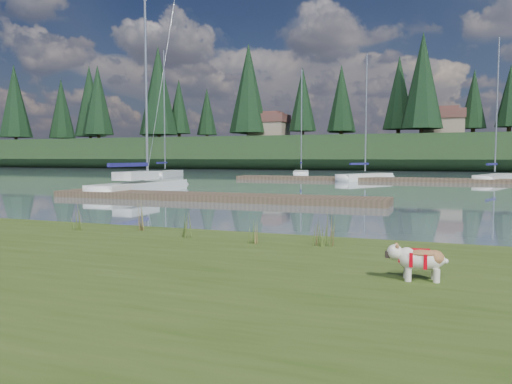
% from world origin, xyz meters
% --- Properties ---
extents(ground, '(200.00, 200.00, 0.00)m').
position_xyz_m(ground, '(0.00, 30.00, 0.00)').
color(ground, slate).
rests_on(ground, ground).
extents(bank, '(60.00, 9.00, 0.35)m').
position_xyz_m(bank, '(0.00, -6.00, 0.17)').
color(bank, '#384C1A').
rests_on(bank, ground).
extents(ridge, '(200.00, 20.00, 5.00)m').
position_xyz_m(ridge, '(0.00, 73.00, 2.50)').
color(ridge, black).
rests_on(ridge, ground).
extents(bulldog, '(0.78, 0.39, 0.46)m').
position_xyz_m(bulldog, '(5.59, -4.64, 0.64)').
color(bulldog, silver).
rests_on(bulldog, bank).
extents(sailboat_main, '(1.77, 8.62, 12.41)m').
position_xyz_m(sailboat_main, '(-9.77, 12.84, 0.42)').
color(sailboat_main, silver).
rests_on(sailboat_main, ground).
extents(dock_near, '(16.00, 2.00, 0.30)m').
position_xyz_m(dock_near, '(-4.00, 9.00, 0.15)').
color(dock_near, '#4C3D2C').
rests_on(dock_near, ground).
extents(dock_far, '(26.00, 2.20, 0.30)m').
position_xyz_m(dock_far, '(2.00, 30.00, 0.15)').
color(dock_far, '#4C3D2C').
rests_on(dock_far, ground).
extents(sailboat_bg_0, '(3.78, 8.76, 12.41)m').
position_xyz_m(sailboat_bg_0, '(-19.89, 32.30, 0.32)').
color(sailboat_bg_0, silver).
rests_on(sailboat_bg_0, ground).
extents(sailboat_bg_1, '(3.14, 7.25, 10.73)m').
position_xyz_m(sailboat_bg_1, '(-7.52, 37.78, 0.33)').
color(sailboat_bg_1, silver).
rests_on(sailboat_bg_1, ground).
extents(sailboat_bg_2, '(4.50, 6.78, 10.57)m').
position_xyz_m(sailboat_bg_2, '(0.16, 31.43, 0.33)').
color(sailboat_bg_2, silver).
rests_on(sailboat_bg_2, ground).
extents(sailboat_bg_3, '(3.97, 7.90, 11.51)m').
position_xyz_m(sailboat_bg_3, '(10.10, 33.33, 0.32)').
color(sailboat_bg_3, silver).
rests_on(sailboat_bg_3, ground).
extents(weed_0, '(0.17, 0.14, 0.72)m').
position_xyz_m(weed_0, '(-0.33, -2.10, 0.65)').
color(weed_0, '#475B23').
rests_on(weed_0, bank).
extents(weed_1, '(0.17, 0.14, 0.56)m').
position_xyz_m(weed_1, '(1.09, -2.62, 0.58)').
color(weed_1, '#475B23').
rests_on(weed_1, bank).
extents(weed_2, '(0.17, 0.14, 0.63)m').
position_xyz_m(weed_2, '(3.98, -2.58, 0.62)').
color(weed_2, '#475B23').
rests_on(weed_2, bank).
extents(weed_3, '(0.17, 0.14, 0.61)m').
position_xyz_m(weed_3, '(-1.65, -2.61, 0.61)').
color(weed_3, '#475B23').
rests_on(weed_3, bank).
extents(weed_4, '(0.17, 0.14, 0.52)m').
position_xyz_m(weed_4, '(2.59, -2.79, 0.57)').
color(weed_4, '#475B23').
rests_on(weed_4, bank).
extents(weed_5, '(0.17, 0.14, 0.58)m').
position_xyz_m(weed_5, '(3.76, -2.64, 0.59)').
color(weed_5, '#475B23').
rests_on(weed_5, bank).
extents(mud_lip, '(60.00, 0.50, 0.14)m').
position_xyz_m(mud_lip, '(0.00, -1.60, 0.07)').
color(mud_lip, '#33281C').
rests_on(mud_lip, ground).
extents(conifer_0, '(5.72, 5.72, 14.15)m').
position_xyz_m(conifer_0, '(-55.00, 67.00, 12.64)').
color(conifer_0, '#382619').
rests_on(conifer_0, ridge).
extents(conifer_1, '(4.40, 4.40, 11.30)m').
position_xyz_m(conifer_1, '(-40.00, 71.00, 11.28)').
color(conifer_1, '#382619').
rests_on(conifer_1, ridge).
extents(conifer_2, '(6.60, 6.60, 16.05)m').
position_xyz_m(conifer_2, '(-25.00, 68.00, 13.54)').
color(conifer_2, '#382619').
rests_on(conifer_2, ridge).
extents(conifer_3, '(4.84, 4.84, 12.25)m').
position_xyz_m(conifer_3, '(-10.00, 72.00, 11.74)').
color(conifer_3, '#382619').
rests_on(conifer_3, ridge).
extents(conifer_4, '(6.16, 6.16, 15.10)m').
position_xyz_m(conifer_4, '(3.00, 66.00, 13.09)').
color(conifer_4, '#382619').
rests_on(conifer_4, ridge).
extents(conifer_5, '(3.96, 3.96, 10.35)m').
position_xyz_m(conifer_5, '(15.00, 70.00, 10.83)').
color(conifer_5, '#382619').
rests_on(conifer_5, ridge).
extents(house_0, '(6.30, 5.30, 4.65)m').
position_xyz_m(house_0, '(-22.00, 70.00, 7.31)').
color(house_0, gray).
rests_on(house_0, ridge).
extents(house_1, '(6.30, 5.30, 4.65)m').
position_xyz_m(house_1, '(6.00, 71.00, 7.31)').
color(house_1, gray).
rests_on(house_1, ridge).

